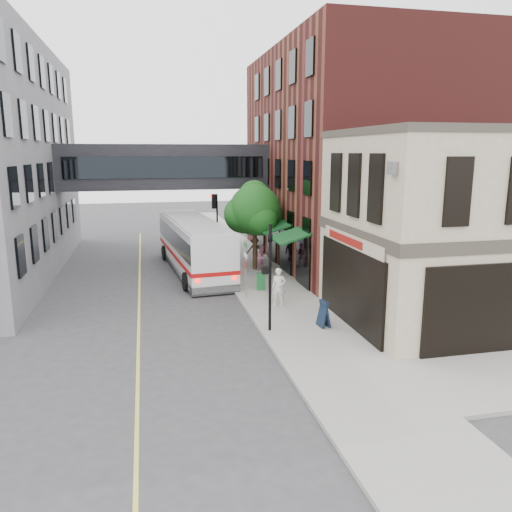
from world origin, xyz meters
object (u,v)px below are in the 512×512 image
pedestrian_a (279,287)px  sandwich_board (324,314)px  pedestrian_b (262,257)px  newspaper_box (261,281)px  bus (194,243)px  pedestrian_c (255,250)px

pedestrian_a → sandwich_board: pedestrian_a is taller
pedestrian_b → newspaper_box: size_ratio=1.79×
bus → pedestrian_b: bearing=-15.1°
sandwich_board → pedestrian_c: bearing=85.1°
pedestrian_b → newspaper_box: (-1.14, -4.49, -0.35)m
bus → newspaper_box: 6.52m
pedestrian_b → pedestrian_c: (0.00, 2.18, 0.06)m
pedestrian_a → pedestrian_b: 7.55m
newspaper_box → sandwich_board: bearing=-63.1°
bus → newspaper_box: bus is taller
bus → pedestrian_b: (4.20, -1.14, -0.86)m
pedestrian_c → sandwich_board: bearing=-60.0°
pedestrian_a → sandwich_board: 3.52m
pedestrian_a → pedestrian_c: size_ratio=1.06×
pedestrian_a → newspaper_box: size_ratio=2.04×
pedestrian_b → pedestrian_c: size_ratio=0.93×
newspaper_box → pedestrian_a: bearing=-70.9°
pedestrian_b → newspaper_box: pedestrian_b is taller
bus → newspaper_box: (3.06, -5.62, -1.21)m
bus → newspaper_box: bearing=-61.4°
newspaper_box → bus: bearing=134.1°
pedestrian_a → pedestrian_c: 9.72m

